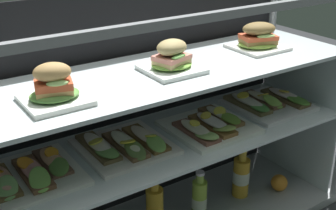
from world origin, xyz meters
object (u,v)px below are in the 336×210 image
at_px(open_sandwich_tray_near_left_corner, 30,174).
at_px(open_sandwich_tray_right_of_center, 267,102).
at_px(plated_roll_sandwich_left_of_center, 54,89).
at_px(juice_bottle_back_right, 199,197).
at_px(orange_fruit_beside_bottles, 279,183).
at_px(open_sandwich_tray_far_left, 210,125).
at_px(plated_roll_sandwich_far_left, 171,60).
at_px(plated_roll_sandwich_mid_right, 258,39).
at_px(open_sandwich_tray_far_right, 124,145).
at_px(juice_bottle_front_middle, 241,176).

relative_size(open_sandwich_tray_near_left_corner, open_sandwich_tray_right_of_center, 1.00).
relative_size(plated_roll_sandwich_left_of_center, open_sandwich_tray_near_left_corner, 0.60).
distance_m(open_sandwich_tray_right_of_center, juice_bottle_back_right, 0.48).
relative_size(plated_roll_sandwich_left_of_center, orange_fruit_beside_bottles, 2.40).
xyz_separation_m(plated_roll_sandwich_left_of_center, open_sandwich_tray_far_left, (0.59, 0.03, -0.28)).
bearing_deg(open_sandwich_tray_far_left, plated_roll_sandwich_left_of_center, -177.41).
relative_size(plated_roll_sandwich_far_left, open_sandwich_tray_near_left_corner, 0.61).
distance_m(open_sandwich_tray_near_left_corner, open_sandwich_tray_far_left, 0.67).
xyz_separation_m(plated_roll_sandwich_far_left, plated_roll_sandwich_mid_right, (0.43, 0.03, -0.00)).
distance_m(plated_roll_sandwich_far_left, orange_fruit_beside_bottles, 0.85).
height_order(open_sandwich_tray_far_right, juice_bottle_front_middle, open_sandwich_tray_far_right).
relative_size(plated_roll_sandwich_left_of_center, open_sandwich_tray_far_right, 0.60).
bearing_deg(open_sandwich_tray_far_left, plated_roll_sandwich_mid_right, 9.83).
distance_m(plated_roll_sandwich_left_of_center, plated_roll_sandwich_mid_right, 0.85).
bearing_deg(open_sandwich_tray_far_right, plated_roll_sandwich_mid_right, -0.01).
xyz_separation_m(open_sandwich_tray_right_of_center, orange_fruit_beside_bottles, (0.04, -0.07, -0.37)).
distance_m(plated_roll_sandwich_mid_right, juice_bottle_back_right, 0.67).
bearing_deg(juice_bottle_front_middle, plated_roll_sandwich_mid_right, 13.85).
height_order(open_sandwich_tray_right_of_center, juice_bottle_back_right, open_sandwich_tray_right_of_center).
xyz_separation_m(plated_roll_sandwich_mid_right, open_sandwich_tray_near_left_corner, (-0.93, -0.00, -0.28)).
bearing_deg(juice_bottle_back_right, open_sandwich_tray_right_of_center, 1.46).
xyz_separation_m(plated_roll_sandwich_left_of_center, juice_bottle_back_right, (0.57, 0.05, -0.61)).
bearing_deg(juice_bottle_front_middle, orange_fruit_beside_bottles, -22.78).
relative_size(open_sandwich_tray_near_left_corner, open_sandwich_tray_far_right, 1.00).
bearing_deg(open_sandwich_tray_near_left_corner, orange_fruit_beside_bottles, -4.48).
xyz_separation_m(plated_roll_sandwich_left_of_center, orange_fruit_beside_bottles, (0.97, -0.01, -0.65)).
bearing_deg(open_sandwich_tray_far_right, plated_roll_sandwich_far_left, -11.59).
bearing_deg(plated_roll_sandwich_far_left, juice_bottle_front_middle, 3.36).
bearing_deg(open_sandwich_tray_right_of_center, orange_fruit_beside_bottles, -59.95).
bearing_deg(open_sandwich_tray_right_of_center, open_sandwich_tray_far_left, -173.69).
relative_size(open_sandwich_tray_near_left_corner, orange_fruit_beside_bottles, 4.03).
xyz_separation_m(juice_bottle_back_right, orange_fruit_beside_bottles, (0.40, -0.07, -0.04)).
xyz_separation_m(plated_roll_sandwich_far_left, orange_fruit_beside_bottles, (0.55, -0.05, -0.65)).
relative_size(plated_roll_sandwich_mid_right, juice_bottle_back_right, 0.97).
height_order(open_sandwich_tray_near_left_corner, open_sandwich_tray_right_of_center, open_sandwich_tray_right_of_center).
height_order(plated_roll_sandwich_left_of_center, plated_roll_sandwich_mid_right, plated_roll_sandwich_left_of_center).
xyz_separation_m(plated_roll_sandwich_left_of_center, plated_roll_sandwich_mid_right, (0.85, 0.07, -0.00)).
bearing_deg(plated_roll_sandwich_mid_right, open_sandwich_tray_near_left_corner, -179.97).
xyz_separation_m(plated_roll_sandwich_far_left, juice_bottle_back_right, (0.15, 0.02, -0.61)).
distance_m(open_sandwich_tray_far_right, juice_bottle_back_right, 0.46).
relative_size(plated_roll_sandwich_mid_right, open_sandwich_tray_near_left_corner, 0.64).
bearing_deg(plated_roll_sandwich_far_left, open_sandwich_tray_far_left, -3.44).
xyz_separation_m(plated_roll_sandwich_left_of_center, open_sandwich_tray_near_left_corner, (-0.08, 0.07, -0.28)).
relative_size(open_sandwich_tray_far_left, open_sandwich_tray_right_of_center, 1.00).
distance_m(plated_roll_sandwich_left_of_center, juice_bottle_back_right, 0.84).
distance_m(open_sandwich_tray_far_right, open_sandwich_tray_far_left, 0.34).
height_order(plated_roll_sandwich_left_of_center, open_sandwich_tray_near_left_corner, plated_roll_sandwich_left_of_center).
bearing_deg(plated_roll_sandwich_left_of_center, juice_bottle_front_middle, 4.24).
bearing_deg(plated_roll_sandwich_left_of_center, orange_fruit_beside_bottles, -0.63).
bearing_deg(plated_roll_sandwich_far_left, orange_fruit_beside_bottles, -4.97).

